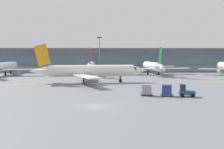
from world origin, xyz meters
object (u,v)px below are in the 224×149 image
at_px(cargo_dolly_trailing, 147,90).
at_px(cargo_dolly_lead, 167,90).
at_px(gate_airplane_3, 152,66).
at_px(gate_airplane_2, 91,66).
at_px(baggage_tug, 186,91).
at_px(gate_airplane_1, 1,67).
at_px(taxiing_regional_jet, 90,71).
at_px(apron_light_mast_1, 100,53).

bearing_deg(cargo_dolly_trailing, cargo_dolly_lead, -0.00).
relative_size(cargo_dolly_lead, cargo_dolly_trailing, 1.00).
bearing_deg(gate_airplane_3, cargo_dolly_lead, 169.64).
relative_size(gate_airplane_2, baggage_tug, 10.07).
height_order(gate_airplane_1, cargo_dolly_lead, gate_airplane_1).
relative_size(taxiing_regional_jet, baggage_tug, 10.38).
bearing_deg(apron_light_mast_1, gate_airplane_3, -34.54).
distance_m(gate_airplane_1, gate_airplane_2, 29.92).
distance_m(baggage_tug, cargo_dolly_trailing, 6.59).
relative_size(gate_airplane_1, apron_light_mast_1, 2.06).
distance_m(gate_airplane_1, taxiing_regional_jet, 39.20).
relative_size(gate_airplane_1, baggage_tug, 10.10).
bearing_deg(taxiing_regional_jet, gate_airplane_1, 134.75).
distance_m(gate_airplane_1, gate_airplane_3, 51.41).
xyz_separation_m(gate_airplane_1, cargo_dolly_lead, (44.56, -47.62, -1.78)).
xyz_separation_m(gate_airplane_2, taxiing_regional_jet, (0.78, -28.07, 0.08)).
bearing_deg(baggage_tug, apron_light_mast_1, 114.70).
bearing_deg(gate_airplane_2, gate_airplane_3, -91.57).
height_order(gate_airplane_2, gate_airplane_3, same).
bearing_deg(apron_light_mast_1, gate_airplane_1, -154.01).
relative_size(gate_airplane_1, cargo_dolly_lead, 12.01).
xyz_separation_m(taxiing_regional_jet, cargo_dolly_lead, (14.07, -22.99, -1.86)).
distance_m(gate_airplane_2, taxiing_regional_jet, 28.08).
relative_size(baggage_tug, cargo_dolly_trailing, 1.19).
relative_size(gate_airplane_3, taxiing_regional_jet, 0.97).
xyz_separation_m(baggage_tug, cargo_dolly_trailing, (-6.46, 1.32, 0.16)).
relative_size(cargo_dolly_trailing, apron_light_mast_1, 0.17).
xyz_separation_m(cargo_dolly_lead, cargo_dolly_trailing, (-3.34, 0.68, 0.00)).
relative_size(gate_airplane_3, cargo_dolly_trailing, 12.00).
distance_m(taxiing_regional_jet, cargo_dolly_trailing, 24.83).
bearing_deg(gate_airplane_3, gate_airplane_1, 90.71).
height_order(gate_airplane_2, baggage_tug, gate_airplane_2).
bearing_deg(baggage_tug, gate_airplane_2, 120.72).
bearing_deg(gate_airplane_3, baggage_tug, 173.18).
distance_m(gate_airplane_3, taxiing_regional_jet, 34.69).
xyz_separation_m(cargo_dolly_trailing, apron_light_mast_1, (-8.52, 62.88, 6.57)).
bearing_deg(cargo_dolly_trailing, baggage_tug, -0.00).
distance_m(gate_airplane_3, baggage_tug, 51.55).
relative_size(gate_airplane_2, cargo_dolly_lead, 11.98).
xyz_separation_m(gate_airplane_1, taxiing_regional_jet, (30.49, -24.63, 0.08)).
height_order(gate_airplane_2, cargo_dolly_trailing, gate_airplane_2).
height_order(baggage_tug, cargo_dolly_trailing, baggage_tug).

